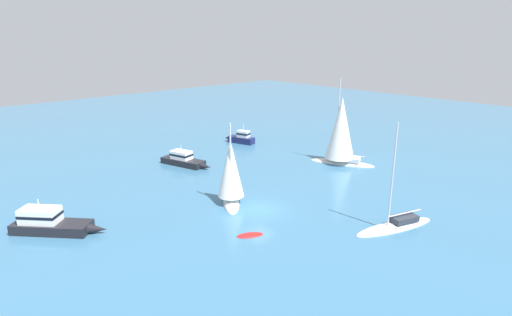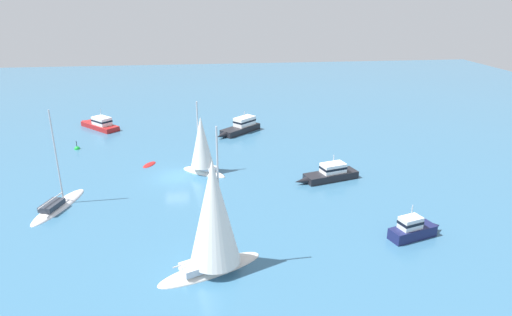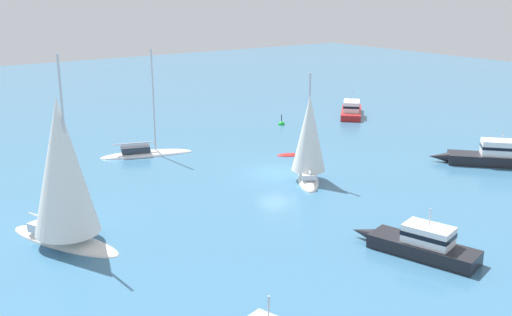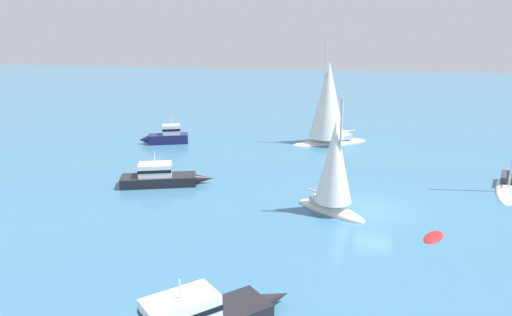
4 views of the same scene
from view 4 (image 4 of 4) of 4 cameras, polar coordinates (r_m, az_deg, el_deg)
name	(u,v)px [view 4 (image 4 of 4)]	position (r m, az deg, el deg)	size (l,w,h in m)	color
ground_plane	(374,209)	(36.23, 13.04, -5.59)	(160.00, 160.00, 0.00)	teal
motor_cruiser_1	(160,177)	(40.47, -10.60, -2.05)	(3.35, 7.23, 2.72)	black
sailboat	(328,105)	(51.75, 8.06, 5.84)	(5.14, 8.11, 10.91)	silver
yacht	(334,172)	(34.32, 8.62, -1.54)	(4.50, 5.31, 8.41)	silver
powerboat	(167,136)	(52.71, -9.90, 2.41)	(2.53, 4.99, 2.97)	#191E4C
skiff	(433,237)	(33.03, 19.13, -8.35)	(2.38, 1.86, 0.30)	#B21E1E
ketch	(508,186)	(43.76, 26.26, -2.85)	(7.95, 4.09, 9.37)	white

